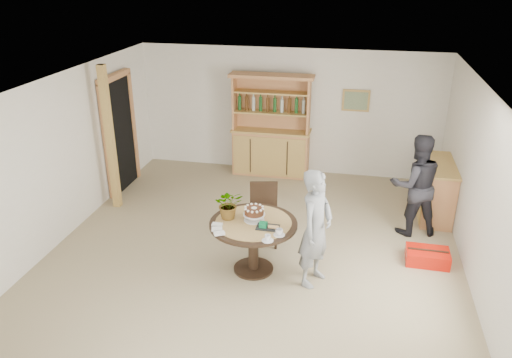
% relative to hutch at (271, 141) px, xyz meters
% --- Properties ---
extents(ground, '(7.00, 7.00, 0.00)m').
position_rel_hutch_xyz_m(ground, '(0.30, -3.24, -0.69)').
color(ground, tan).
rests_on(ground, ground).
extents(room_shell, '(6.04, 7.04, 2.52)m').
position_rel_hutch_xyz_m(room_shell, '(0.30, -3.23, 1.05)').
color(room_shell, white).
rests_on(room_shell, ground).
extents(doorway, '(0.13, 1.10, 2.18)m').
position_rel_hutch_xyz_m(doorway, '(-2.63, -1.24, 0.42)').
color(doorway, black).
rests_on(doorway, ground).
extents(pine_post, '(0.12, 0.12, 2.50)m').
position_rel_hutch_xyz_m(pine_post, '(-2.40, -2.04, 0.56)').
color(pine_post, tan).
rests_on(pine_post, ground).
extents(hutch, '(1.62, 0.54, 2.04)m').
position_rel_hutch_xyz_m(hutch, '(0.00, 0.00, 0.00)').
color(hutch, tan).
rests_on(hutch, ground).
extents(sideboard, '(0.54, 1.26, 0.94)m').
position_rel_hutch_xyz_m(sideboard, '(3.04, -1.24, -0.22)').
color(sideboard, tan).
rests_on(sideboard, ground).
extents(dining_table, '(1.20, 1.20, 0.76)m').
position_rel_hutch_xyz_m(dining_table, '(0.39, -3.52, -0.08)').
color(dining_table, black).
rests_on(dining_table, ground).
extents(dining_chair, '(0.50, 0.50, 0.95)m').
position_rel_hutch_xyz_m(dining_chair, '(0.37, -2.69, -0.15)').
color(dining_chair, black).
rests_on(dining_chair, ground).
extents(birthday_cake, '(0.30, 0.30, 0.20)m').
position_rel_hutch_xyz_m(birthday_cake, '(0.39, -3.47, 0.19)').
color(birthday_cake, white).
rests_on(birthday_cake, dining_table).
extents(flower_vase, '(0.47, 0.44, 0.42)m').
position_rel_hutch_xyz_m(flower_vase, '(0.04, -3.47, 0.28)').
color(flower_vase, '#3F7233').
rests_on(flower_vase, dining_table).
extents(gift_tray, '(0.30, 0.20, 0.08)m').
position_rel_hutch_xyz_m(gift_tray, '(0.60, -3.64, 0.10)').
color(gift_tray, black).
rests_on(gift_tray, dining_table).
extents(coffee_cup_a, '(0.15, 0.15, 0.09)m').
position_rel_hutch_xyz_m(coffee_cup_a, '(0.79, -3.80, 0.11)').
color(coffee_cup_a, silver).
rests_on(coffee_cup_a, dining_table).
extents(coffee_cup_b, '(0.15, 0.15, 0.08)m').
position_rel_hutch_xyz_m(coffee_cup_b, '(0.67, -3.97, 0.11)').
color(coffee_cup_b, silver).
rests_on(coffee_cup_b, dining_table).
extents(napkins, '(0.24, 0.33, 0.03)m').
position_rel_hutch_xyz_m(napkins, '(-0.02, -3.83, 0.09)').
color(napkins, white).
rests_on(napkins, dining_table).
extents(teen_boy, '(0.59, 0.70, 1.62)m').
position_rel_hutch_xyz_m(teen_boy, '(1.24, -3.62, 0.12)').
color(teen_boy, slate).
rests_on(teen_boy, ground).
extents(adult_person, '(0.93, 0.80, 1.64)m').
position_rel_hutch_xyz_m(adult_person, '(2.62, -1.95, 0.13)').
color(adult_person, black).
rests_on(adult_person, ground).
extents(red_suitcase, '(0.61, 0.41, 0.21)m').
position_rel_hutch_xyz_m(red_suitcase, '(2.80, -2.83, -0.59)').
color(red_suitcase, red).
rests_on(red_suitcase, ground).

